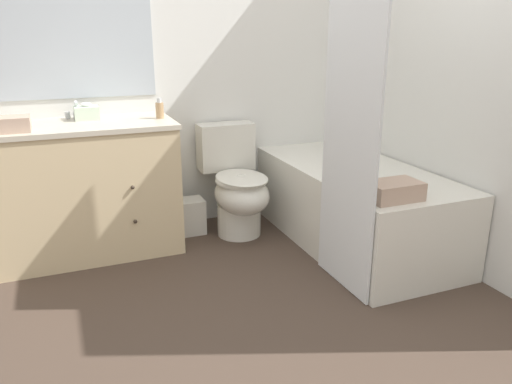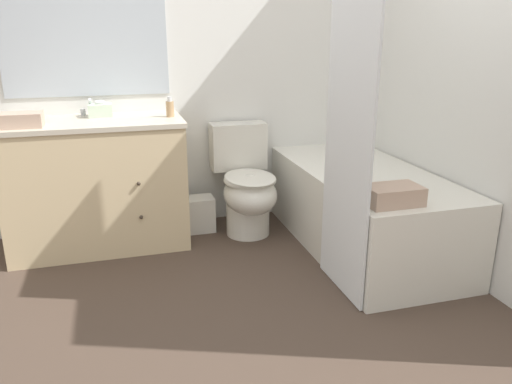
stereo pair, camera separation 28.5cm
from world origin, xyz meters
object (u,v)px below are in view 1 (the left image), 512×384
Objects in this scene: wastebasket at (189,216)px; tissue_box at (87,113)px; toilet at (237,186)px; vanity_cabinet at (86,188)px; bath_towel_folded at (394,191)px; bathtub at (354,205)px; hand_towel_folded at (5,125)px; sink_faucet at (77,113)px; soap_dispenser at (160,110)px.

tissue_box is (-0.62, 0.07, 0.77)m from wastebasket.
toilet is 1.10m from tissue_box.
vanity_cabinet is 0.75m from wastebasket.
wastebasket is 1.52m from bath_towel_folded.
wastebasket is at bearing 150.13° from bathtub.
hand_towel_folded reaches higher than bath_towel_folded.
tissue_box is at bearing 168.16° from toilet.
hand_towel_folded is 0.92× the size of bath_towel_folded.
wastebasket is (0.68, -0.14, -0.76)m from sink_faucet.
soap_dispenser is 0.45× the size of bath_towel_folded.
toilet reaches higher than bath_towel_folded.
toilet is 5.77× the size of soap_dispenser.
soap_dispenser is (-0.18, -0.06, 0.78)m from wastebasket.
bathtub is at bearing -17.14° from vanity_cabinet.
toilet is at bearing -15.09° from sink_faucet.
hand_towel_folded is at bearing -177.23° from toilet.
bath_towel_folded reaches higher than bathtub.
bathtub is 2.20m from hand_towel_folded.
bath_towel_folded is at bearing -41.62° from tissue_box.
soap_dispenser is at bearing 156.50° from bathtub.
wastebasket is 0.80m from soap_dispenser.
hand_towel_folded is (-1.39, -0.07, 0.54)m from toilet.
toilet reaches higher than bathtub.
bath_towel_folded is (0.50, -1.08, 0.23)m from toilet.
bathtub is 6.36× the size of wastebasket.
tissue_box reaches higher than wastebasket.
hand_towel_folded is at bearing -169.85° from wastebasket.
tissue_box is 1.95m from bath_towel_folded.
hand_towel_folded is at bearing -160.95° from vanity_cabinet.
toilet is 5.02× the size of tissue_box.
bath_towel_folded is (1.44, -1.28, -0.32)m from tissue_box.
soap_dispenser is at bearing -0.57° from vanity_cabinet.
wastebasket is at bearing -11.99° from sink_faucet.
soap_dispenser is 1.55m from bath_towel_folded.
sink_faucet reaches higher than hand_towel_folded.
wastebasket is 1.67× the size of tissue_box.
wastebasket is at bearing -6.63° from tissue_box.
bathtub is 10.61× the size of tissue_box.
soap_dispenser is 0.90m from hand_towel_folded.
soap_dispenser is at bearing 131.06° from bath_towel_folded.
bathtub is at bearing -10.38° from hand_towel_folded.
soap_dispenser is at bearing 172.64° from toilet.
sink_faucet is at bearing 40.32° from hand_towel_folded.
tissue_box is (-0.94, 0.20, 0.55)m from toilet.
toilet is at bearing -11.84° from tissue_box.
tissue_box reaches higher than toilet.
toilet is at bearing -3.98° from vanity_cabinet.
bath_towel_folded is at bearing -55.86° from wastebasket.
tissue_box is at bearing 163.24° from soap_dispenser.
wastebasket is at bearing 124.14° from bath_towel_folded.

